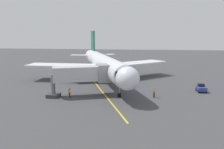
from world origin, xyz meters
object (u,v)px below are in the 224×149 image
(airplane, at_px, (104,64))
(ground_crew_wing_walker, at_px, (70,93))
(jet_bridge, at_px, (86,74))
(ground_crew_marshaller, at_px, (154,92))
(tug_near_nose, at_px, (201,88))

(airplane, distance_m, ground_crew_wing_walker, 15.09)
(jet_bridge, bearing_deg, ground_crew_marshaller, -179.57)
(jet_bridge, relative_size, tug_near_nose, 4.77)
(tug_near_nose, bearing_deg, ground_crew_wing_walker, 17.17)
(ground_crew_marshaller, bearing_deg, ground_crew_wing_walker, 7.99)
(airplane, bearing_deg, ground_crew_marshaller, 131.15)
(ground_crew_marshaller, xyz_separation_m, tug_near_nose, (-8.88, -5.14, -0.18))
(ground_crew_marshaller, distance_m, ground_crew_wing_walker, 14.35)
(airplane, bearing_deg, tug_near_nose, 159.83)
(jet_bridge, height_order, ground_crew_wing_walker, jet_bridge)
(airplane, relative_size, jet_bridge, 3.44)
(ground_crew_marshaller, bearing_deg, tug_near_nose, -149.94)
(jet_bridge, bearing_deg, tug_near_nose, -165.81)
(airplane, height_order, jet_bridge, airplane)
(ground_crew_wing_walker, xyz_separation_m, tug_near_nose, (-23.09, -7.13, -0.18))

